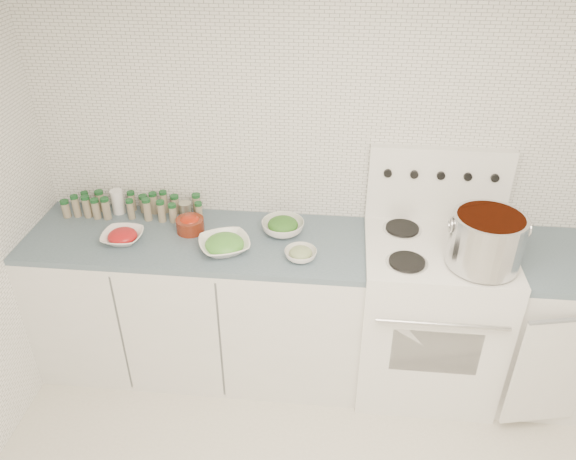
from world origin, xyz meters
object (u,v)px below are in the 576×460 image
object	(u,v)px
stove	(428,311)
stock_pot	(487,239)
bowl_snowpea	(224,244)
bowl_tomato	(123,236)

from	to	relation	value
stove	stock_pot	size ratio (longest dim) A/B	3.66
bowl_snowpea	stove	bearing A→B (deg)	5.35
stock_pot	stove	bearing A→B (deg)	139.27
stock_pot	bowl_snowpea	distance (m)	1.31
bowl_tomato	stove	bearing A→B (deg)	2.43
bowl_tomato	stock_pot	bearing A→B (deg)	-2.63
stove	bowl_snowpea	world-z (taller)	stove
stock_pot	bowl_tomato	distance (m)	1.87
stove	bowl_tomato	bearing A→B (deg)	-177.57
stock_pot	bowl_snowpea	bearing A→B (deg)	177.69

